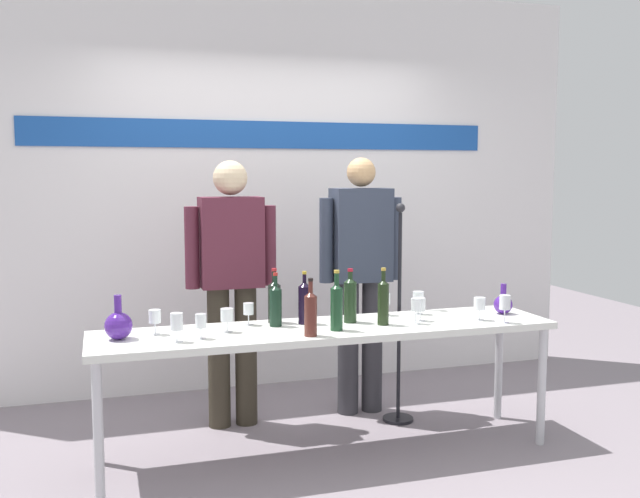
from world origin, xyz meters
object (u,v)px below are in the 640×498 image
Objects in this scene: wine_glass_right_0 at (418,298)px; wine_glass_right_3 at (480,304)px; display_table at (328,337)px; wine_glass_left_0 at (227,315)px; wine_glass_left_3 at (155,317)px; decanter_blue_right at (503,304)px; decanter_blue_left at (118,325)px; wine_bottle_5 at (274,300)px; wine_bottle_6 at (311,312)px; wine_glass_right_1 at (420,305)px; wine_bottle_1 at (304,302)px; wine_glass_right_5 at (416,305)px; wine_glass_left_1 at (177,322)px; wine_bottle_4 at (350,298)px; wine_glass_left_4 at (201,322)px; wine_bottle_2 at (383,301)px; wine_glass_right_4 at (505,303)px; microphone_stand at (399,350)px; wine_glass_right_2 at (385,300)px; wine_bottle_0 at (337,305)px; wine_glass_left_2 at (248,309)px; presenter_left at (231,276)px; presenter_right at (361,270)px; wine_bottle_3 at (276,304)px.

wine_glass_right_3 is (0.27, -0.27, -0.00)m from wine_glass_right_0.
wine_glass_left_0 is at bearing 177.32° from display_table.
wine_glass_left_3 is at bearing 174.93° from display_table.
decanter_blue_right reaches higher than wine_glass_left_3.
wine_bottle_5 reaches higher than decanter_blue_left.
wine_bottle_6 is 0.75m from wine_glass_right_1.
wine_bottle_1 is at bearing 10.36° from wine_glass_left_0.
wine_glass_left_1 is at bearing -178.24° from wine_glass_right_5.
wine_bottle_4 is 2.33× the size of wine_glass_left_3.
wine_bottle_4 reaches higher than wine_glass_left_0.
wine_bottle_4 reaches higher than wine_glass_left_4.
wine_glass_right_4 is at bearing -13.15° from wine_bottle_2.
microphone_stand is at bearing 12.57° from wine_bottle_5.
microphone_stand reaches higher than wine_glass_right_0.
wine_glass_right_2 reaches higher than display_table.
wine_glass_right_5 is at bearing -9.11° from display_table.
wine_glass_right_4 is at bearing -8.57° from wine_glass_left_3.
wine_glass_left_3 reaches higher than display_table.
wine_bottle_0 reaches higher than wine_glass_left_1.
wine_glass_right_1 is (1.52, -0.10, -0.00)m from wine_glass_left_3.
wine_glass_right_3 is (1.17, -0.30, -0.04)m from wine_bottle_5.
wine_bottle_1 reaches higher than wine_glass_right_0.
wine_bottle_1 is at bearing 17.38° from wine_glass_left_1.
wine_glass_left_0 is 0.93× the size of wine_glass_right_0.
decanter_blue_left reaches higher than wine_glass_left_2.
wine_glass_left_4 is at bearing -169.34° from wine_glass_right_0.
presenter_left reaches higher than wine_glass_left_1.
wine_glass_left_2 is at bearing -151.53° from presenter_right.
display_table is 17.37× the size of wine_glass_left_1.
wine_glass_right_0 is (0.21, -0.46, -0.13)m from presenter_right.
wine_glass_right_3 is at bearing -45.41° from wine_glass_right_0.
wine_bottle_5 is at bearing 132.80° from wine_bottle_0.
wine_glass_right_2 is at bearing 0.46° from wine_bottle_5.
decanter_blue_left reaches higher than wine_glass_right_1.
wine_bottle_3 is at bearing -143.12° from presenter_right.
wine_glass_left_4 is 0.96× the size of wine_glass_right_1.
wine_glass_right_5 is (1.37, 0.04, 0.00)m from wine_glass_left_1.
wine_glass_left_0 is 0.97× the size of wine_glass_right_3.
wine_bottle_2 reaches higher than wine_bottle_4.
wine_bottle_5 reaches higher than wine_bottle_6.
presenter_left is (0.71, 0.61, 0.14)m from decanter_blue_left.
wine_bottle_4 reaches higher than wine_glass_left_2.
wine_glass_right_1 is at bearing -10.55° from wine_glass_left_2.
wine_bottle_3 is at bearing 167.12° from wine_glass_right_5.
wine_bottle_6 is at bearing -155.32° from wine_glass_right_0.
wine_bottle_3 is 2.23× the size of wine_glass_right_2.
wine_bottle_0 reaches higher than wine_bottle_4.
decanter_blue_right is 0.73m from microphone_stand.
wine_glass_right_1 is 0.35m from wine_glass_right_3.
wine_bottle_0 is (0.45, -0.74, -0.08)m from presenter_left.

